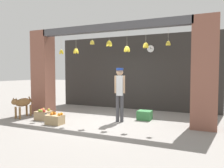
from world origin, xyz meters
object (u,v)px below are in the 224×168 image
water_bottle (46,118)px  wall_clock (151,49)px  dog (22,103)px  fruit_crate_apples (44,115)px  shopkeeper (120,90)px  produce_box_green (145,115)px  fruit_crate_oranges (55,119)px

water_bottle → wall_clock: size_ratio=0.95×
dog → wall_clock: (3.80, 3.27, 2.07)m
dog → fruit_crate_apples: dog is taller
shopkeeper → fruit_crate_apples: (-2.48, -0.75, -0.88)m
produce_box_green → shopkeeper: bearing=-136.5°
wall_clock → shopkeeper: bearing=-98.5°
fruit_crate_oranges → fruit_crate_apples: fruit_crate_apples is taller
water_bottle → wall_clock: wall_clock is taller
shopkeeper → water_bottle: size_ratio=5.96×
dog → shopkeeper: 3.55m
dog → wall_clock: 5.42m
shopkeeper → fruit_crate_oranges: (-1.71, -1.11, -0.88)m
dog → fruit_crate_oranges: (1.71, -0.35, -0.35)m
produce_box_green → wall_clock: (-0.29, 1.87, 2.42)m
produce_box_green → wall_clock: bearing=98.7°
produce_box_green → dog: bearing=-161.2°
produce_box_green → fruit_crate_oranges: bearing=-143.7°
shopkeeper → wall_clock: wall_clock is taller
fruit_crate_oranges → wall_clock: bearing=60.0°
dog → shopkeeper: bearing=97.0°
fruit_crate_oranges → fruit_crate_apples: size_ratio=1.09×
fruit_crate_apples → produce_box_green: fruit_crate_apples is taller
fruit_crate_oranges → fruit_crate_apples: (-0.77, 0.36, 0.00)m
water_bottle → wall_clock: bearing=54.0°
fruit_crate_apples → fruit_crate_oranges: bearing=-25.3°
fruit_crate_oranges → dog: bearing=168.5°
fruit_crate_apples → wall_clock: wall_clock is taller
shopkeeper → fruit_crate_oranges: size_ratio=3.37×
shopkeeper → water_bottle: shopkeeper is taller
fruit_crate_oranges → water_bottle: fruit_crate_oranges is taller
shopkeeper → wall_clock: bearing=-112.4°
shopkeeper → wall_clock: 2.96m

